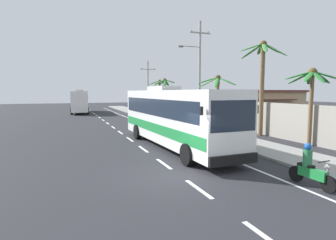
% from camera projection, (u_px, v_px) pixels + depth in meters
% --- Properties ---
extents(ground_plane, '(160.00, 160.00, 0.00)m').
position_uv_depth(ground_plane, '(180.00, 176.00, 11.35)').
color(ground_plane, '#28282D').
extents(sidewalk_kerb, '(3.20, 90.00, 0.14)m').
position_uv_depth(sidewalk_kerb, '(209.00, 132.00, 23.03)').
color(sidewalk_kerb, gray).
rests_on(sidewalk_kerb, ground).
extents(lane_markings, '(3.65, 71.80, 0.01)m').
position_uv_depth(lane_markings, '(139.00, 129.00, 26.03)').
color(lane_markings, white).
rests_on(lane_markings, ground).
extents(boundary_wall, '(0.24, 60.00, 2.60)m').
position_uv_depth(boundary_wall, '(223.00, 113.00, 27.96)').
color(boundary_wall, '#9E998E').
rests_on(boundary_wall, ground).
extents(coach_bus_foreground, '(3.28, 12.58, 3.80)m').
position_uv_depth(coach_bus_foreground, '(173.00, 115.00, 17.20)').
color(coach_bus_foreground, white).
rests_on(coach_bus_foreground, ground).
extents(coach_bus_far_lane, '(3.27, 10.92, 3.80)m').
position_uv_depth(coach_bus_far_lane, '(80.00, 101.00, 45.36)').
color(coach_bus_far_lane, white).
rests_on(coach_bus_far_lane, ground).
extents(motorcycle_beside_bus, '(0.56, 1.96, 1.57)m').
position_uv_depth(motorcycle_beside_bus, '(310.00, 169.00, 10.04)').
color(motorcycle_beside_bus, black).
rests_on(motorcycle_beside_bus, ground).
extents(motorcycle_trailing, '(0.56, 1.96, 1.56)m').
position_uv_depth(motorcycle_trailing, '(160.00, 122.00, 25.63)').
color(motorcycle_trailing, black).
rests_on(motorcycle_trailing, ground).
extents(pedestrian_near_kerb, '(0.36, 0.36, 1.73)m').
position_uv_depth(pedestrian_near_kerb, '(172.00, 115.00, 28.87)').
color(pedestrian_near_kerb, navy).
rests_on(pedestrian_near_kerb, sidewalk_kerb).
extents(utility_pole_mid, '(3.43, 0.24, 10.40)m').
position_uv_depth(utility_pole_mid, '(199.00, 71.00, 27.82)').
color(utility_pole_mid, '#9E9E99').
rests_on(utility_pole_mid, ground).
extents(utility_pole_far, '(2.54, 0.24, 8.38)m').
position_uv_depth(utility_pole_far, '(148.00, 86.00, 44.87)').
color(utility_pole_far, '#9E9E99').
rests_on(utility_pole_far, ground).
extents(palm_nearest, '(4.02, 3.59, 7.35)m').
position_uv_depth(palm_nearest, '(262.00, 71.00, 21.45)').
color(palm_nearest, brown).
rests_on(palm_nearest, ground).
extents(palm_second, '(4.04, 3.81, 5.05)m').
position_uv_depth(palm_second, '(217.00, 89.00, 26.60)').
color(palm_second, brown).
rests_on(palm_second, ground).
extents(palm_third, '(3.46, 3.27, 5.58)m').
position_uv_depth(palm_third, '(165.00, 89.00, 43.99)').
color(palm_third, brown).
rests_on(palm_third, ground).
extents(palm_fourth, '(3.16, 3.06, 4.93)m').
position_uv_depth(palm_fourth, '(312.00, 86.00, 17.38)').
color(palm_fourth, brown).
rests_on(palm_fourth, ground).
extents(palm_farthest, '(3.51, 3.88, 5.51)m').
position_uv_depth(palm_farthest, '(160.00, 89.00, 46.73)').
color(palm_farthest, brown).
rests_on(palm_farthest, ground).
extents(roadside_building, '(14.92, 9.05, 3.65)m').
position_uv_depth(roadside_building, '(238.00, 105.00, 35.01)').
color(roadside_building, tan).
rests_on(roadside_building, ground).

